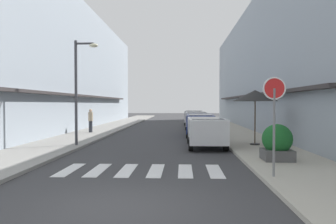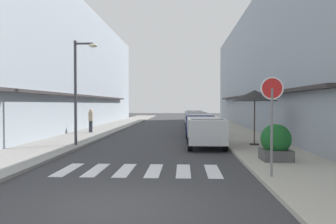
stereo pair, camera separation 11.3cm
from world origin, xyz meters
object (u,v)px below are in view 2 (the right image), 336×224
object	(u,v)px
cafe_umbrella	(255,96)
parked_car_distant	(194,116)
street_lamp	(79,81)
round_street_sign	(272,100)
parked_car_mid	(200,123)
planter_corner	(276,143)
parked_car_near	(205,129)
pedestrian_walking_near	(91,120)
parked_car_far	(196,118)

from	to	relation	value
cafe_umbrella	parked_car_distant	bearing A→B (deg)	97.90
street_lamp	parked_car_distant	bearing A→B (deg)	70.97
cafe_umbrella	round_street_sign	bearing A→B (deg)	-98.18
parked_car_mid	planter_corner	world-z (taller)	parked_car_mid
parked_car_near	cafe_umbrella	size ratio (longest dim) A/B	1.53
cafe_umbrella	planter_corner	xyz separation A→B (m)	(-0.19, -4.62, -1.82)
round_street_sign	planter_corner	size ratio (longest dim) A/B	2.13
parked_car_near	pedestrian_walking_near	world-z (taller)	pedestrian_walking_near
parked_car_mid	pedestrian_walking_near	size ratio (longest dim) A/B	2.65
parked_car_far	parked_car_distant	xyz separation A→B (m)	(0.00, 6.08, 0.00)
parked_car_near	pedestrian_walking_near	distance (m)	10.47
parked_car_far	street_lamp	distance (m)	13.85
planter_corner	parked_car_distant	bearing A→B (deg)	95.80
parked_car_mid	planter_corner	bearing A→B (deg)	-77.17
parked_car_distant	parked_car_mid	bearing A→B (deg)	-90.00
parked_car_mid	pedestrian_walking_near	bearing A→B (deg)	169.50
cafe_umbrella	pedestrian_walking_near	distance (m)	12.37
street_lamp	parked_car_far	bearing A→B (deg)	62.62
round_street_sign	street_lamp	xyz separation A→B (m)	(-7.68, 6.87, 1.03)
parked_car_near	planter_corner	world-z (taller)	parked_car_near
parked_car_mid	parked_car_far	xyz separation A→B (m)	(0.00, 6.29, -0.00)
parked_car_near	cafe_umbrella	distance (m)	2.97
parked_car_distant	round_street_sign	xyz separation A→B (m)	(1.40, -25.07, 1.35)
parked_car_distant	pedestrian_walking_near	bearing A→B (deg)	-125.42
cafe_umbrella	parked_car_mid	bearing A→B (deg)	114.72
parked_car_distant	cafe_umbrella	size ratio (longest dim) A/B	1.62
cafe_umbrella	planter_corner	world-z (taller)	cafe_umbrella
pedestrian_walking_near	parked_car_near	bearing A→B (deg)	115.76
planter_corner	cafe_umbrella	bearing A→B (deg)	87.63
round_street_sign	pedestrian_walking_near	xyz separation A→B (m)	(-9.17, 14.14, -1.27)
parked_car_distant	street_lamp	distance (m)	19.39
parked_car_near	pedestrian_walking_near	xyz separation A→B (m)	(-7.77, 7.02, 0.08)
round_street_sign	parked_car_near	bearing A→B (deg)	101.13
parked_car_mid	parked_car_distant	xyz separation A→B (m)	(0.00, 12.37, -0.00)
parked_car_distant	street_lamp	bearing A→B (deg)	-109.03
parked_car_mid	cafe_umbrella	bearing A→B (deg)	-65.28
planter_corner	pedestrian_walking_near	world-z (taller)	pedestrian_walking_near
parked_car_far	round_street_sign	size ratio (longest dim) A/B	1.41
parked_car_distant	round_street_sign	world-z (taller)	round_street_sign
parked_car_mid	street_lamp	size ratio (longest dim) A/B	0.86
parked_car_near	parked_car_mid	distance (m)	5.58
round_street_sign	cafe_umbrella	size ratio (longest dim) A/B	1.03
parked_car_mid	planter_corner	xyz separation A→B (m)	(2.27, -9.96, -0.17)
parked_car_far	street_lamp	bearing A→B (deg)	-117.38
parked_car_near	planter_corner	size ratio (longest dim) A/B	3.17
parked_car_distant	planter_corner	xyz separation A→B (m)	(2.27, -22.32, -0.17)
parked_car_near	planter_corner	bearing A→B (deg)	-62.63
parked_car_distant	pedestrian_walking_near	distance (m)	13.41
parked_car_distant	parked_car_near	bearing A→B (deg)	-90.00
street_lamp	pedestrian_walking_near	world-z (taller)	street_lamp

